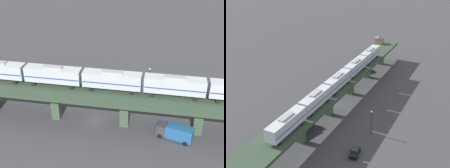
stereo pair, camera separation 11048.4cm
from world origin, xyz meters
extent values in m
plane|color=#38383A|center=(0.00, 0.00, 0.00)|extent=(400.00, 400.00, 0.00)
cube|color=#2C3D2C|center=(0.00, 0.00, 7.01)|extent=(36.13, 90.16, 0.80)
cube|color=#384C38|center=(-11.77, -36.66, 3.31)|extent=(2.26, 2.26, 6.61)
cube|color=#384C38|center=(-7.19, -22.37, 3.31)|extent=(2.26, 2.26, 6.61)
cube|color=#384C38|center=(-2.60, -8.09, 3.31)|extent=(2.26, 2.26, 6.61)
cube|color=#384C38|center=(1.99, 6.19, 3.31)|extent=(2.26, 2.26, 6.61)
cube|color=#384C38|center=(6.58, 20.47, 3.31)|extent=(2.26, 2.26, 6.61)
cube|color=#384C38|center=(11.16, 34.75, 3.31)|extent=(2.26, 2.26, 6.61)
cube|color=#ADB2BA|center=(-7.95, -20.16, 9.95)|extent=(6.34, 12.28, 3.10)
cube|color=navy|center=(-7.95, -20.16, 9.65)|extent=(6.30, 12.07, 0.24)
cube|color=gray|center=(-7.95, -20.16, 11.68)|extent=(2.62, 4.43, 0.36)
cylinder|color=black|center=(-10.36, -23.80, 7.83)|extent=(0.47, 0.87, 0.84)
cylinder|color=black|center=(-8.10, -24.52, 7.83)|extent=(0.47, 0.87, 0.84)
cylinder|color=black|center=(-7.80, -15.80, 7.83)|extent=(0.47, 0.87, 0.84)
cylinder|color=black|center=(-5.53, -16.53, 7.83)|extent=(0.47, 0.87, 0.84)
cube|color=#ADB2BA|center=(-4.09, -8.16, 9.95)|extent=(6.34, 12.28, 3.10)
cube|color=navy|center=(-4.09, -8.16, 9.65)|extent=(6.30, 12.07, 0.24)
cube|color=gray|center=(-4.09, -8.16, 11.68)|extent=(2.62, 4.43, 0.36)
cylinder|color=black|center=(-6.51, -11.80, 7.83)|extent=(0.47, 0.87, 0.84)
cylinder|color=black|center=(-4.24, -12.53, 7.83)|extent=(0.47, 0.87, 0.84)
cylinder|color=black|center=(-3.94, -3.80, 7.83)|extent=(0.47, 0.87, 0.84)
cylinder|color=black|center=(-1.68, -4.53, 7.83)|extent=(0.47, 0.87, 0.84)
cube|color=#ADB2BA|center=(-0.24, 3.83, 9.95)|extent=(6.34, 12.28, 3.10)
cube|color=navy|center=(-0.24, 3.83, 9.65)|extent=(6.30, 12.07, 0.24)
cube|color=gray|center=(-0.24, 3.83, 11.68)|extent=(2.62, 4.43, 0.36)
cylinder|color=black|center=(-2.66, 0.20, 7.83)|extent=(0.47, 0.87, 0.84)
cylinder|color=black|center=(-0.39, -0.53, 7.83)|extent=(0.47, 0.87, 0.84)
cylinder|color=black|center=(-0.09, 8.19, 7.83)|extent=(0.47, 0.87, 0.84)
cylinder|color=black|center=(2.18, 7.47, 7.83)|extent=(0.47, 0.87, 0.84)
cube|color=#ADB2BA|center=(3.61, 15.83, 9.95)|extent=(6.34, 12.28, 3.10)
cube|color=navy|center=(3.61, 15.83, 9.65)|extent=(6.30, 12.07, 0.24)
cube|color=gray|center=(3.61, 15.83, 11.68)|extent=(2.62, 4.43, 0.36)
cylinder|color=black|center=(1.20, 12.19, 7.83)|extent=(0.47, 0.87, 0.84)
cylinder|color=black|center=(3.46, 11.47, 7.83)|extent=(0.47, 0.87, 0.84)
cylinder|color=black|center=(3.77, 20.19, 7.83)|extent=(0.47, 0.87, 0.84)
cylinder|color=black|center=(6.03, 19.46, 7.83)|extent=(0.47, 0.87, 0.84)
cube|color=#ADB2BA|center=(7.47, 27.82, 9.95)|extent=(6.34, 12.28, 3.10)
cube|color=navy|center=(7.47, 27.82, 9.65)|extent=(6.30, 12.07, 0.24)
cube|color=gray|center=(7.47, 27.82, 11.68)|extent=(2.62, 4.43, 0.36)
cylinder|color=black|center=(5.05, 24.19, 7.83)|extent=(0.47, 0.87, 0.84)
cylinder|color=black|center=(7.32, 23.46, 7.83)|extent=(0.47, 0.87, 0.84)
cylinder|color=black|center=(7.62, 32.19, 7.83)|extent=(0.47, 0.87, 0.84)
cylinder|color=black|center=(9.88, 31.46, 7.83)|extent=(0.47, 0.87, 0.84)
cube|color=#8C7251|center=(-10.52, -40.61, 8.66)|extent=(3.52, 3.52, 2.50)
pyramid|color=#4C4742|center=(-10.52, -40.61, 10.36)|extent=(4.05, 4.05, 0.90)
cube|color=black|center=(-7.37, 23.76, 0.73)|extent=(2.41, 4.61, 0.80)
cube|color=#1E2328|center=(-7.39, 23.61, 1.51)|extent=(1.94, 2.41, 0.76)
cylinder|color=black|center=(-8.42, 22.46, 0.33)|extent=(0.33, 0.69, 0.66)
cylinder|color=black|center=(-6.72, 22.22, 0.33)|extent=(0.33, 0.69, 0.66)
cylinder|color=black|center=(-8.01, 25.29, 0.33)|extent=(0.33, 0.69, 0.66)
cylinder|color=black|center=(-6.31, 25.05, 0.33)|extent=(0.33, 0.69, 0.66)
cube|color=#1E6638|center=(-6.95, -27.75, 0.73)|extent=(2.19, 4.54, 0.80)
cube|color=#1E2328|center=(-6.96, -27.90, 1.51)|extent=(1.83, 2.34, 0.76)
cylinder|color=black|center=(-7.93, -29.10, 0.33)|extent=(0.30, 0.68, 0.66)
cylinder|color=black|center=(-6.23, -29.26, 0.33)|extent=(0.30, 0.68, 0.66)
cylinder|color=black|center=(-7.67, -26.25, 0.33)|extent=(0.30, 0.68, 0.66)
cylinder|color=black|center=(-5.97, -26.41, 0.33)|extent=(0.30, 0.68, 0.66)
cube|color=#333338|center=(6.45, 13.11, 1.65)|extent=(2.94, 2.89, 2.30)
cube|color=#1E5184|center=(8.46, 16.09, 1.85)|extent=(4.81, 5.60, 2.70)
cylinder|color=black|center=(5.63, 13.66, 0.50)|extent=(0.85, 1.02, 1.00)
cylinder|color=black|center=(7.27, 12.55, 0.50)|extent=(0.85, 1.02, 1.00)
cylinder|color=black|center=(8.47, 17.96, 0.50)|extent=(0.85, 1.02, 1.00)
cylinder|color=black|center=(10.19, 16.81, 0.50)|extent=(0.85, 1.02, 1.00)
cylinder|color=black|center=(-10.56, 14.33, 3.25)|extent=(0.20, 0.20, 6.50)
sphere|color=beige|center=(-10.56, 14.33, 6.72)|extent=(0.44, 0.44, 0.44)
camera|label=1|loc=(55.58, -3.16, 39.41)|focal=50.00mm
camera|label=2|loc=(-12.52, 83.52, 46.91)|focal=50.00mm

